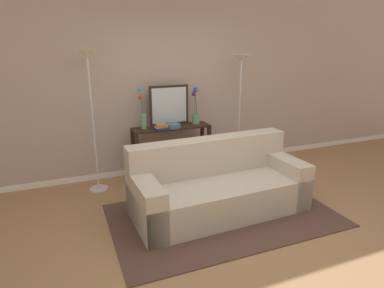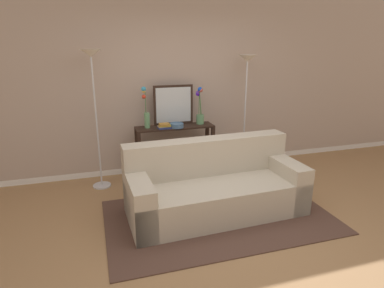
% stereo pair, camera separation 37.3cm
% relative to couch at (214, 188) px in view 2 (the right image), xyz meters
% --- Properties ---
extents(ground_plane, '(16.00, 16.00, 0.02)m').
position_rel_couch_xyz_m(ground_plane, '(-0.05, -0.62, -0.32)').
color(ground_plane, '#9E754C').
extents(back_wall, '(12.00, 0.15, 2.91)m').
position_rel_couch_xyz_m(back_wall, '(-0.05, 1.65, 1.14)').
color(back_wall, white).
rests_on(back_wall, ground).
extents(area_rug, '(2.68, 1.63, 0.01)m').
position_rel_couch_xyz_m(area_rug, '(0.00, -0.16, -0.31)').
color(area_rug, '#51382D').
rests_on(area_rug, ground).
extents(couch, '(2.16, 0.96, 0.88)m').
position_rel_couch_xyz_m(couch, '(0.00, 0.00, 0.00)').
color(couch, '#BCB29E').
rests_on(couch, ground).
extents(console_table, '(1.19, 0.32, 0.81)m').
position_rel_couch_xyz_m(console_table, '(-0.18, 1.26, 0.23)').
color(console_table, black).
rests_on(console_table, ground).
extents(floor_lamp_left, '(0.28, 0.28, 1.95)m').
position_rel_couch_xyz_m(floor_lamp_left, '(-1.31, 1.19, 1.22)').
color(floor_lamp_left, silver).
rests_on(floor_lamp_left, ground).
extents(floor_lamp_right, '(0.28, 0.28, 1.85)m').
position_rel_couch_xyz_m(floor_lamp_right, '(0.95, 1.19, 1.14)').
color(floor_lamp_right, silver).
rests_on(floor_lamp_right, ground).
extents(wall_mirror, '(0.61, 0.02, 0.60)m').
position_rel_couch_xyz_m(wall_mirror, '(-0.16, 1.39, 0.80)').
color(wall_mirror, black).
rests_on(wall_mirror, console_table).
extents(vase_tall_flowers, '(0.11, 0.09, 0.61)m').
position_rel_couch_xyz_m(vase_tall_flowers, '(-0.60, 1.28, 0.75)').
color(vase_tall_flowers, '#669E6B').
rests_on(vase_tall_flowers, console_table).
extents(vase_short_flowers, '(0.13, 0.13, 0.58)m').
position_rel_couch_xyz_m(vase_short_flowers, '(0.23, 1.29, 0.74)').
color(vase_short_flowers, '#669E6B').
rests_on(vase_short_flowers, console_table).
extents(fruit_bowl, '(0.21, 0.21, 0.07)m').
position_rel_couch_xyz_m(fruit_bowl, '(-0.17, 1.17, 0.53)').
color(fruit_bowl, '#4C7093').
rests_on(fruit_bowl, console_table).
extents(book_stack, '(0.21, 0.15, 0.08)m').
position_rel_couch_xyz_m(book_stack, '(-0.36, 1.17, 0.53)').
color(book_stack, navy).
rests_on(book_stack, console_table).
extents(book_row_under_console, '(0.29, 0.18, 0.12)m').
position_rel_couch_xyz_m(book_row_under_console, '(-0.52, 1.26, -0.26)').
color(book_row_under_console, '#1E7075').
rests_on(book_row_under_console, ground).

